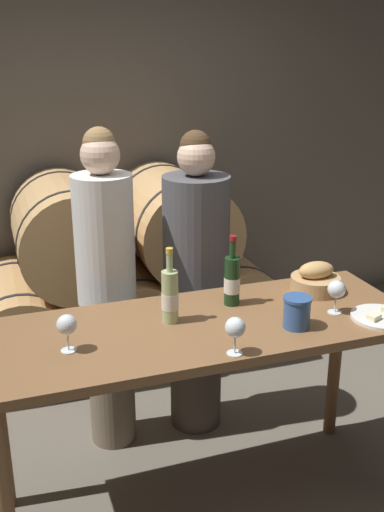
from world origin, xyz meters
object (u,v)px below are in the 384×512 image
(tasting_table, at_px, (202,350))
(wine_bottle_red, at_px, (232,280))
(wine_bottle_white, at_px, (170,296))
(wine_glass_far_left, at_px, (67,325))
(wine_glass_left, at_px, (235,328))
(cheese_plate, at_px, (381,317))
(person_left, at_px, (107,290))
(wine_glass_center, at_px, (336,290))
(bread_basket, at_px, (316,280))
(blue_crock, at_px, (297,311))
(person_right, at_px, (196,285))

(tasting_table, bearing_deg, wine_bottle_red, 36.80)
(wine_bottle_white, relative_size, wine_glass_far_left, 2.17)
(wine_glass_left, bearing_deg, cheese_plate, 6.42)
(person_left, bearing_deg, wine_bottle_white, -74.21)
(wine_glass_far_left, xyz_separation_m, wine_glass_center, (1.13, -0.03, 0.00))
(person_left, bearing_deg, wine_glass_center, -39.60)
(bread_basket, bearing_deg, wine_bottle_white, -173.22)
(tasting_table, distance_m, blue_crock, 0.43)
(person_left, xyz_separation_m, wine_bottle_white, (0.16, -0.56, 0.17))
(wine_glass_left, bearing_deg, tasting_table, 94.71)
(wine_glass_far_left, bearing_deg, tasting_table, 6.03)
(wine_glass_left, bearing_deg, wine_bottle_red, 68.76)
(person_left, distance_m, wine_bottle_red, 0.69)
(bread_basket, relative_size, wine_glass_left, 1.55)
(tasting_table, distance_m, wine_glass_center, 0.62)
(person_left, xyz_separation_m, bread_basket, (0.89, -0.47, 0.11))
(tasting_table, relative_size, wine_glass_far_left, 12.19)
(person_left, height_order, blue_crock, person_left)
(bread_basket, xyz_separation_m, cheese_plate, (0.11, -0.35, -0.05))
(wine_bottle_white, distance_m, blue_crock, 0.52)
(tasting_table, height_order, person_left, person_left)
(person_right, distance_m, wine_glass_far_left, 1.02)
(tasting_table, xyz_separation_m, blue_crock, (0.35, -0.16, 0.20))
(person_left, relative_size, wine_glass_far_left, 11.15)
(wine_bottle_white, relative_size, wine_glass_center, 2.17)
(tasting_table, xyz_separation_m, wine_glass_center, (0.57, -0.09, 0.23))
(person_right, height_order, wine_glass_center, person_right)
(person_right, bearing_deg, wine_glass_left, -100.37)
(wine_glass_center, bearing_deg, wine_glass_left, -160.49)
(tasting_table, height_order, person_right, person_right)
(person_left, bearing_deg, wine_bottle_red, -45.38)
(blue_crock, distance_m, cheese_plate, 0.38)
(blue_crock, bearing_deg, wine_glass_left, -158.90)
(wine_bottle_red, bearing_deg, wine_glass_center, -30.99)
(blue_crock, xyz_separation_m, bread_basket, (0.26, 0.30, -0.02))
(wine_bottle_red, height_order, wine_bottle_white, wine_bottle_white)
(tasting_table, distance_m, cheese_plate, 0.76)
(wine_glass_left, bearing_deg, person_left, 108.59)
(person_left, xyz_separation_m, wine_glass_left, (0.30, -0.90, 0.16))
(bread_basket, distance_m, wine_glass_far_left, 1.19)
(person_left, distance_m, blue_crock, 1.00)
(bread_basket, xyz_separation_m, wine_glass_center, (-0.04, -0.24, 0.05))
(wine_bottle_red, distance_m, blue_crock, 0.34)
(person_left, relative_size, person_right, 1.02)
(cheese_plate, distance_m, wine_glass_left, 0.71)
(blue_crock, height_order, cheese_plate, blue_crock)
(wine_bottle_white, relative_size, blue_crock, 2.43)
(bread_basket, relative_size, cheese_plate, 0.92)
(cheese_plate, xyz_separation_m, wine_glass_center, (-0.15, 0.12, 0.10))
(bread_basket, distance_m, wine_glass_left, 0.73)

